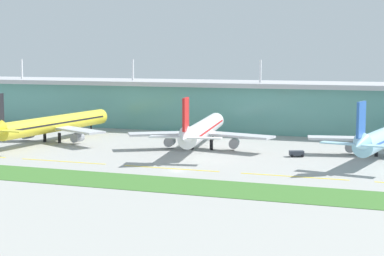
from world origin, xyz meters
name	(u,v)px	position (x,y,z in m)	size (l,w,h in m)	color
ground_plane	(177,171)	(0.00, 0.00, 0.00)	(600.00, 600.00, 0.00)	#9E9E99
terminal_building	(263,106)	(0.00, 97.30, 10.18)	(288.00, 34.00, 28.96)	#5B9E93
airliner_near	(54,124)	(-61.95, 38.42, 6.45)	(48.63, 68.34, 18.90)	yellow
airliner_middle	(203,130)	(-6.70, 40.43, 6.45)	(48.19, 65.37, 18.90)	white
taxiway_stripe_mid_west	(63,161)	(-37.00, 2.83, 0.02)	(28.00, 0.70, 0.04)	yellow
taxiway_stripe_centre	(171,168)	(-3.00, 2.83, 0.02)	(28.00, 0.70, 0.04)	yellow
taxiway_stripe_mid_east	(294,177)	(31.00, 2.83, 0.02)	(28.00, 0.70, 0.04)	yellow
grass_verge	(151,183)	(0.00, -17.71, 0.05)	(300.00, 18.00, 0.10)	#3D702D
pushback_tug	(297,153)	(25.67, 34.78, 1.10)	(4.95, 3.75, 1.85)	#333842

